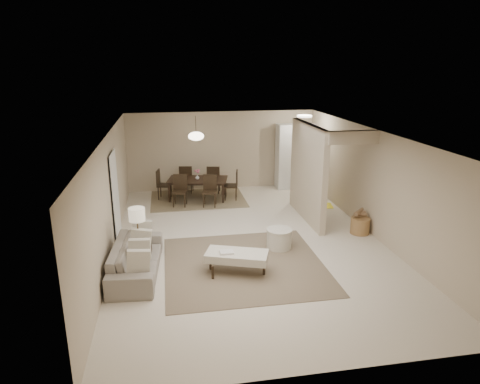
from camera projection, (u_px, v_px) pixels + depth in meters
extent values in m
plane|color=beige|center=(248.00, 241.00, 9.91)|extent=(9.00, 9.00, 0.00)
plane|color=white|center=(249.00, 134.00, 9.19)|extent=(9.00, 9.00, 0.00)
plane|color=#C2AE93|center=(222.00, 151.00, 13.79)|extent=(6.00, 0.00, 6.00)
plane|color=#C2AE93|center=(110.00, 196.00, 9.05)|extent=(0.00, 9.00, 9.00)
plane|color=#C2AE93|center=(374.00, 183.00, 10.04)|extent=(0.00, 9.00, 9.00)
cube|color=#C2AE93|center=(308.00, 172.00, 11.02)|extent=(0.15, 2.50, 2.50)
cube|color=black|center=(115.00, 198.00, 9.69)|extent=(0.04, 0.90, 2.04)
cube|color=silver|center=(295.00, 156.00, 13.91)|extent=(1.20, 0.55, 2.10)
cylinder|color=white|center=(304.00, 116.00, 12.60)|extent=(0.44, 0.44, 0.05)
cube|color=brown|center=(244.00, 264.00, 8.74)|extent=(3.20, 3.20, 0.01)
imported|color=gray|center=(136.00, 259.00, 8.30)|extent=(2.21, 1.00, 0.63)
cube|color=beige|center=(237.00, 256.00, 8.32)|extent=(1.31, 0.93, 0.16)
cylinder|color=black|center=(213.00, 273.00, 8.11)|extent=(0.05, 0.05, 0.27)
cylinder|color=black|center=(264.00, 269.00, 8.28)|extent=(0.05, 0.05, 0.27)
cylinder|color=black|center=(210.00, 264.00, 8.49)|extent=(0.05, 0.05, 0.27)
cylinder|color=black|center=(260.00, 260.00, 8.66)|extent=(0.05, 0.05, 0.27)
cube|color=black|center=(140.00, 255.00, 8.59)|extent=(0.48, 0.48, 0.49)
cylinder|color=#42311C|center=(138.00, 237.00, 8.48)|extent=(0.12, 0.12, 0.30)
cylinder|color=#42311C|center=(137.00, 224.00, 8.40)|extent=(0.03, 0.03, 0.26)
cylinder|color=beige|center=(137.00, 214.00, 8.34)|extent=(0.32, 0.32, 0.26)
cylinder|color=beige|center=(279.00, 239.00, 9.47)|extent=(0.57, 0.57, 0.44)
cylinder|color=brown|center=(360.00, 226.00, 10.31)|extent=(0.52, 0.52, 0.39)
cube|color=#776449|center=(198.00, 199.00, 12.97)|extent=(2.80, 2.10, 0.01)
imported|color=black|center=(198.00, 189.00, 12.88)|extent=(1.92, 1.32, 0.62)
imported|color=white|center=(197.00, 177.00, 12.77)|extent=(0.13, 0.13, 0.13)
cube|color=yellow|center=(318.00, 205.00, 12.36)|extent=(0.91, 0.65, 0.01)
cylinder|color=#42311C|center=(196.00, 125.00, 12.32)|extent=(0.02, 0.02, 0.50)
ellipsoid|color=#FFEAC6|center=(196.00, 136.00, 12.42)|extent=(0.46, 0.46, 0.25)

